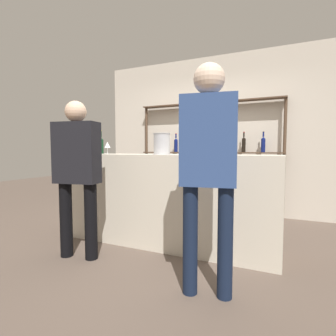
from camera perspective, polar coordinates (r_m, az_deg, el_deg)
The scene contains 11 objects.
ground_plane at distance 3.31m, azimuth 0.00°, elevation -16.05°, with size 16.00×16.00×0.00m, color brown.
bar_counter at distance 3.16m, azimuth 0.00°, elevation -6.84°, with size 2.55×0.63×1.08m, color beige.
back_wall at distance 4.92m, azimuth 9.29°, elevation 7.04°, with size 4.15×0.12×2.80m, color beige.
back_shelf at distance 4.75m, azimuth 8.70°, elevation 6.05°, with size 2.55×0.18×1.97m.
counter_bottle_0 at distance 3.75m, azimuth -14.39°, elevation 4.90°, with size 0.07×0.07×0.32m.
counter_bottle_1 at distance 2.81m, azimuth 8.15°, elevation 5.71°, with size 0.09×0.09×0.37m.
counter_bottle_2 at distance 3.53m, azimuth -17.34°, elevation 5.01°, with size 0.08×0.08×0.34m.
wine_glass at distance 3.57m, azimuth -13.06°, elevation 4.88°, with size 0.08×0.08×0.16m.
ice_bucket at distance 3.02m, azimuth -1.35°, elevation 5.27°, with size 0.20×0.20×0.24m.
customer_left at distance 2.86m, azimuth -19.19°, elevation 0.07°, with size 0.49×0.28×1.63m.
customer_right at distance 2.00m, azimuth 8.77°, elevation 1.81°, with size 0.44×0.26×1.77m.
Camera 1 is at (1.28, -2.83, 1.14)m, focal length 28.00 mm.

